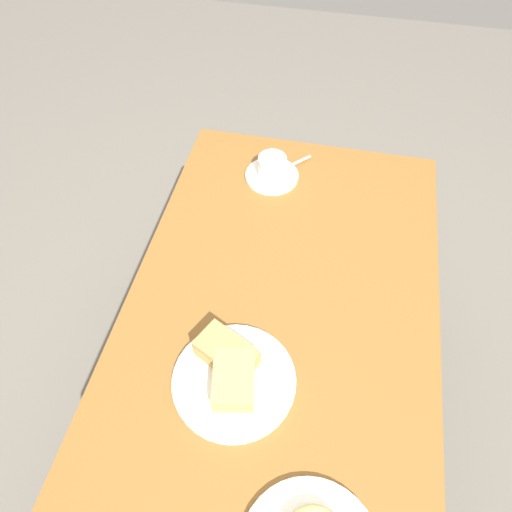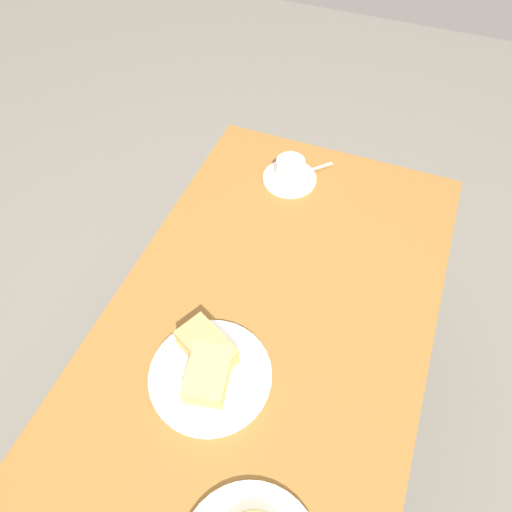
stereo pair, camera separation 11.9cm
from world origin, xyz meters
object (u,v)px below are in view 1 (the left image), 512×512
coffee_cup (272,165)px  spoon (293,164)px  dining_table (278,336)px  coffee_saucer (272,176)px  sandwich_back (227,353)px  sandwich_plate (234,381)px  sandwich_front (234,380)px

coffee_cup → spoon: size_ratio=1.36×
coffee_cup → spoon: bearing=-45.6°
dining_table → coffee_saucer: bearing=12.9°
coffee_saucer → spoon: 0.08m
dining_table → sandwich_back: sandwich_back is taller
sandwich_plate → coffee_cup: size_ratio=2.44×
dining_table → sandwich_front: 0.26m
dining_table → spoon: bearing=5.7°
dining_table → sandwich_plate: size_ratio=4.76×
dining_table → spoon: 0.52m
sandwich_plate → coffee_saucer: 0.64m
sandwich_front → sandwich_back: bearing=27.1°
dining_table → sandwich_front: sandwich_front is taller
spoon → sandwich_plate: bearing=178.8°
sandwich_plate → sandwich_front: size_ratio=1.98×
spoon → coffee_cup: bearing=134.4°
sandwich_plate → sandwich_front: 0.04m
dining_table → coffee_saucer: coffee_saucer is taller
sandwich_front → sandwich_back: same height
sandwich_back → coffee_saucer: sandwich_back is taller
sandwich_back → coffee_cup: coffee_cup is taller
sandwich_plate → spoon: size_ratio=3.32×
sandwich_back → sandwich_plate: bearing=-150.1°
dining_table → sandwich_back: bearing=148.0°
coffee_saucer → spoon: spoon is taller
coffee_cup → coffee_saucer: bearing=-165.9°
sandwich_plate → sandwich_back: bearing=29.9°
coffee_saucer → spoon: bearing=-44.4°
dining_table → sandwich_plate: (-0.19, 0.06, 0.12)m
dining_table → sandwich_plate: bearing=160.8°
sandwich_back → coffee_cup: size_ratio=1.38×
dining_table → sandwich_back: (-0.14, 0.09, 0.15)m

